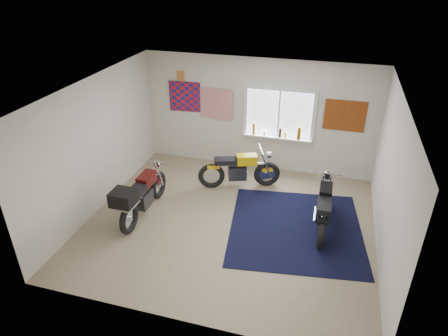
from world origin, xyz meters
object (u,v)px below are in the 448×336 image
(yellow_triumph, at_px, (239,170))
(black_chrome_bike, at_px, (323,208))
(navy_rug, at_px, (295,228))
(maroon_tourer, at_px, (140,196))

(yellow_triumph, xyz_separation_m, black_chrome_bike, (1.92, -1.03, -0.00))
(navy_rug, height_order, maroon_tourer, maroon_tourer)
(navy_rug, height_order, yellow_triumph, yellow_triumph)
(navy_rug, relative_size, yellow_triumph, 1.45)
(yellow_triumph, distance_m, maroon_tourer, 2.34)
(navy_rug, distance_m, maroon_tourer, 3.11)
(navy_rug, bearing_deg, yellow_triumph, 139.27)
(yellow_triumph, bearing_deg, navy_rug, -60.75)
(yellow_triumph, relative_size, maroon_tourer, 0.94)
(maroon_tourer, bearing_deg, navy_rug, -80.40)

